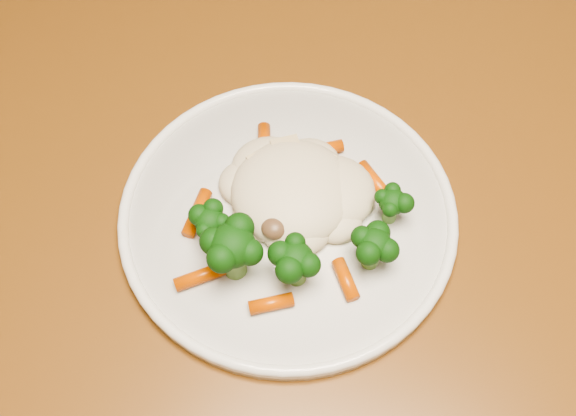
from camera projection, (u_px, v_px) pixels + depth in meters
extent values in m
cube|color=brown|center=(288.00, 264.00, 0.65)|extent=(1.32, 0.92, 0.04)
cube|color=brown|center=(47.00, 86.00, 1.25)|extent=(0.06, 0.06, 0.71)
cylinder|color=white|center=(288.00, 216.00, 0.65)|extent=(0.30, 0.30, 0.01)
ellipsoid|color=beige|center=(293.00, 184.00, 0.63)|extent=(0.13, 0.12, 0.05)
ellipsoid|color=black|center=(211.00, 227.00, 0.61)|extent=(0.04, 0.04, 0.04)
ellipsoid|color=black|center=(233.00, 255.00, 0.59)|extent=(0.06, 0.06, 0.06)
ellipsoid|color=black|center=(295.00, 266.00, 0.59)|extent=(0.05, 0.05, 0.04)
ellipsoid|color=black|center=(373.00, 251.00, 0.60)|extent=(0.05, 0.05, 0.04)
ellipsoid|color=black|center=(391.00, 208.00, 0.62)|extent=(0.04, 0.04, 0.03)
cylinder|color=#DE5805|center=(264.00, 145.00, 0.67)|extent=(0.03, 0.05, 0.01)
cylinder|color=#DE5805|center=(321.00, 150.00, 0.67)|extent=(0.04, 0.03, 0.01)
cylinder|color=#DE5805|center=(375.00, 182.00, 0.65)|extent=(0.04, 0.04, 0.01)
cylinder|color=#DE5805|center=(197.00, 213.00, 0.63)|extent=(0.01, 0.05, 0.01)
cylinder|color=#DE5805|center=(205.00, 275.00, 0.60)|extent=(0.05, 0.04, 0.01)
cylinder|color=#DE5805|center=(271.00, 304.00, 0.59)|extent=(0.04, 0.03, 0.01)
cylinder|color=#DE5805|center=(346.00, 279.00, 0.60)|extent=(0.03, 0.04, 0.01)
cylinder|color=#DE5805|center=(314.00, 196.00, 0.63)|extent=(0.03, 0.05, 0.01)
cylinder|color=#DE5805|center=(278.00, 168.00, 0.64)|extent=(0.02, 0.04, 0.01)
ellipsoid|color=brown|center=(300.00, 195.00, 0.63)|extent=(0.03, 0.03, 0.02)
ellipsoid|color=brown|center=(318.00, 204.00, 0.62)|extent=(0.02, 0.02, 0.01)
ellipsoid|color=brown|center=(273.00, 198.00, 0.63)|extent=(0.02, 0.02, 0.02)
ellipsoid|color=brown|center=(274.00, 227.00, 0.61)|extent=(0.02, 0.02, 0.02)
cube|color=beige|center=(299.00, 156.00, 0.65)|extent=(0.03, 0.02, 0.01)
cube|color=beige|center=(325.00, 160.00, 0.65)|extent=(0.02, 0.01, 0.01)
cube|color=beige|center=(259.00, 161.00, 0.65)|extent=(0.02, 0.02, 0.01)
cube|color=beige|center=(286.00, 149.00, 0.66)|extent=(0.03, 0.03, 0.01)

